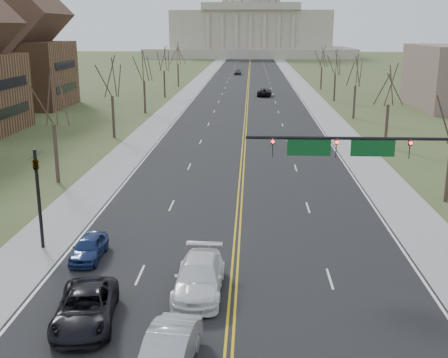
# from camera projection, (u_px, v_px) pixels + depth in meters

# --- Properties ---
(road) EXTENTS (20.00, 380.00, 0.01)m
(road) POSITION_uv_depth(u_px,v_px,m) (248.00, 86.00, 125.90)
(road) COLOR black
(road) RESTS_ON ground
(cross_road) EXTENTS (120.00, 14.00, 0.01)m
(cross_road) POSITION_uv_depth(u_px,v_px,m) (231.00, 314.00, 25.62)
(cross_road) COLOR black
(cross_road) RESTS_ON ground
(sidewalk_left) EXTENTS (4.00, 380.00, 0.03)m
(sidewalk_left) POSITION_uv_depth(u_px,v_px,m) (195.00, 86.00, 126.46)
(sidewalk_left) COLOR gray
(sidewalk_left) RESTS_ON ground
(sidewalk_right) EXTENTS (4.00, 380.00, 0.03)m
(sidewalk_right) POSITION_uv_depth(u_px,v_px,m) (302.00, 86.00, 125.33)
(sidewalk_right) COLOR gray
(sidewalk_right) RESTS_ON ground
(center_line) EXTENTS (0.42, 380.00, 0.01)m
(center_line) POSITION_uv_depth(u_px,v_px,m) (248.00, 86.00, 125.90)
(center_line) COLOR gold
(center_line) RESTS_ON road
(edge_line_left) EXTENTS (0.15, 380.00, 0.01)m
(edge_line_left) POSITION_uv_depth(u_px,v_px,m) (205.00, 86.00, 126.36)
(edge_line_left) COLOR silver
(edge_line_left) RESTS_ON road
(edge_line_right) EXTENTS (0.15, 380.00, 0.01)m
(edge_line_right) POSITION_uv_depth(u_px,v_px,m) (292.00, 86.00, 125.43)
(edge_line_right) COLOR silver
(edge_line_right) RESTS_ON road
(capitol) EXTENTS (90.00, 60.00, 50.00)m
(capitol) POSITION_uv_depth(u_px,v_px,m) (251.00, 24.00, 257.10)
(capitol) COLOR #BCB49C
(capitol) RESTS_ON ground
(signal_mast) EXTENTS (12.12, 0.44, 7.20)m
(signal_mast) POSITION_uv_depth(u_px,v_px,m) (371.00, 157.00, 31.00)
(signal_mast) COLOR black
(signal_mast) RESTS_ON ground
(signal_left) EXTENTS (0.32, 0.36, 6.00)m
(signal_left) POSITION_uv_depth(u_px,v_px,m) (38.00, 188.00, 32.43)
(signal_left) COLOR black
(signal_left) RESTS_ON ground
(tree_l_0) EXTENTS (3.96, 3.96, 9.00)m
(tree_l_0) POSITION_uv_depth(u_px,v_px,m) (52.00, 100.00, 45.76)
(tree_l_0) COLOR #372820
(tree_l_0) RESTS_ON ground
(tree_r_1) EXTENTS (3.74, 3.74, 8.50)m
(tree_r_1) POSITION_uv_depth(u_px,v_px,m) (390.00, 87.00, 59.82)
(tree_r_1) COLOR #372820
(tree_r_1) RESTS_ON ground
(tree_l_1) EXTENTS (3.96, 3.96, 9.00)m
(tree_l_1) POSITION_uv_depth(u_px,v_px,m) (111.00, 79.00, 65.04)
(tree_l_1) COLOR #372820
(tree_l_1) RESTS_ON ground
(tree_r_2) EXTENTS (3.74, 3.74, 8.50)m
(tree_r_2) POSITION_uv_depth(u_px,v_px,m) (356.00, 73.00, 79.11)
(tree_r_2) COLOR #372820
(tree_r_2) RESTS_ON ground
(tree_l_2) EXTENTS (3.96, 3.96, 9.00)m
(tree_l_2) POSITION_uv_depth(u_px,v_px,m) (144.00, 67.00, 84.33)
(tree_l_2) COLOR #372820
(tree_l_2) RESTS_ON ground
(tree_r_3) EXTENTS (3.74, 3.74, 8.50)m
(tree_r_3) POSITION_uv_depth(u_px,v_px,m) (336.00, 64.00, 98.39)
(tree_r_3) COLOR #372820
(tree_r_3) RESTS_ON ground
(tree_l_3) EXTENTS (3.96, 3.96, 9.00)m
(tree_l_3) POSITION_uv_depth(u_px,v_px,m) (164.00, 60.00, 103.61)
(tree_l_3) COLOR #372820
(tree_l_3) RESTS_ON ground
(tree_r_4) EXTENTS (3.74, 3.74, 8.50)m
(tree_r_4) POSITION_uv_depth(u_px,v_px,m) (322.00, 58.00, 117.68)
(tree_r_4) COLOR #372820
(tree_r_4) RESTS_ON ground
(tree_l_4) EXTENTS (3.96, 3.96, 9.00)m
(tree_l_4) POSITION_uv_depth(u_px,v_px,m) (178.00, 55.00, 122.90)
(tree_l_4) COLOR #372820
(tree_l_4) RESTS_ON ground
(bldg_left_far) EXTENTS (17.10, 14.28, 23.25)m
(bldg_left_far) POSITION_uv_depth(u_px,v_px,m) (12.00, 48.00, 90.50)
(bldg_left_far) COLOR brown
(bldg_left_far) RESTS_ON ground
(car_sb_inner_lead) EXTENTS (2.28, 5.03, 1.60)m
(car_sb_inner_lead) POSITION_uv_depth(u_px,v_px,m) (168.00, 352.00, 21.18)
(car_sb_inner_lead) COLOR #A6AAAE
(car_sb_inner_lead) RESTS_ON road
(car_sb_outer_lead) EXTENTS (3.23, 5.73, 1.51)m
(car_sb_outer_lead) POSITION_uv_depth(u_px,v_px,m) (85.00, 308.00, 24.64)
(car_sb_outer_lead) COLOR black
(car_sb_outer_lead) RESTS_ON road
(car_sb_inner_second) EXTENTS (2.38, 5.70, 1.64)m
(car_sb_inner_second) POSITION_uv_depth(u_px,v_px,m) (199.00, 277.00, 27.53)
(car_sb_inner_second) COLOR white
(car_sb_inner_second) RESTS_ON road
(car_sb_outer_second) EXTENTS (1.57, 3.88, 1.32)m
(car_sb_outer_second) POSITION_uv_depth(u_px,v_px,m) (89.00, 247.00, 31.66)
(car_sb_outer_second) COLOR navy
(car_sb_outer_second) RESTS_ON road
(car_far_nb) EXTENTS (2.96, 5.54, 1.48)m
(car_far_nb) POSITION_uv_depth(u_px,v_px,m) (264.00, 92.00, 107.24)
(car_far_nb) COLOR black
(car_far_nb) RESTS_ON road
(car_far_sb) EXTENTS (1.90, 4.44, 1.49)m
(car_far_sb) POSITION_uv_depth(u_px,v_px,m) (238.00, 72.00, 156.33)
(car_far_sb) COLOR #44464B
(car_far_sb) RESTS_ON road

